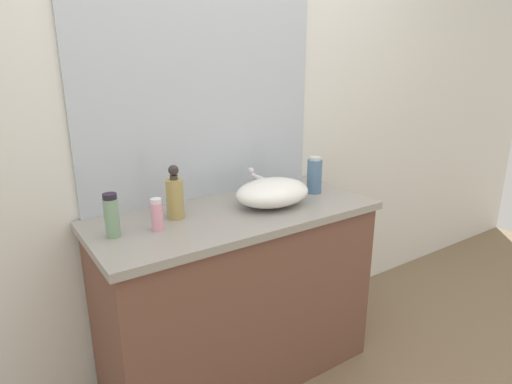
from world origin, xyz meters
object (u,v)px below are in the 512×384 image
at_px(soap_dispenser, 175,196).
at_px(lotion_bottle, 314,176).
at_px(perfume_bottle, 112,216).
at_px(spray_can, 157,215).
at_px(sink_basin, 273,192).

height_order(soap_dispenser, lotion_bottle, soap_dispenser).
bearing_deg(soap_dispenser, perfume_bottle, -168.81).
xyz_separation_m(soap_dispenser, spray_can, (-0.12, -0.09, -0.03)).
bearing_deg(sink_basin, lotion_bottle, 7.77).
relative_size(sink_basin, soap_dispenser, 1.57).
xyz_separation_m(lotion_bottle, perfume_bottle, (-1.02, 0.00, -0.00)).
bearing_deg(spray_can, soap_dispenser, 36.89).
height_order(sink_basin, spray_can, spray_can).
bearing_deg(lotion_bottle, soap_dispenser, 175.40).
bearing_deg(lotion_bottle, spray_can, -178.01).
bearing_deg(sink_basin, spray_can, 178.97).
distance_m(lotion_bottle, spray_can, 0.86).
xyz_separation_m(sink_basin, perfume_bottle, (-0.73, 0.04, 0.02)).
bearing_deg(soap_dispenser, sink_basin, -12.56).
xyz_separation_m(soap_dispenser, perfume_bottle, (-0.29, -0.06, -0.01)).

